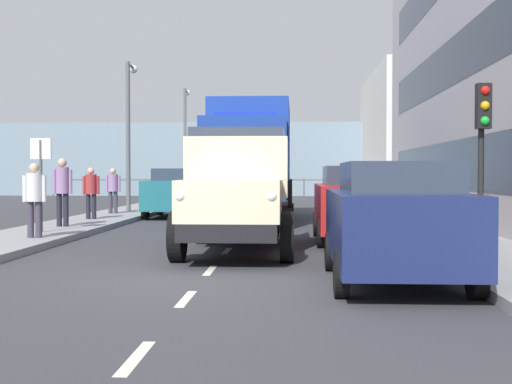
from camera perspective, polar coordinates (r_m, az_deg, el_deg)
The scene contains 22 objects.
ground_plane at distance 22.13m, azimuth -0.32°, elevation -2.46°, with size 80.00×80.00×0.00m, color #38383D.
sidewalk_left at distance 22.36m, azimuth 12.12°, elevation -2.26°, with size 2.20×42.63×0.15m, color gray.
sidewalk_right at distance 22.93m, azimuth -12.46°, elevation -2.16°, with size 2.20×42.63×0.15m, color gray.
road_centreline_markings at distance 21.77m, azimuth -0.38°, elevation -2.51°, with size 0.12×38.92×0.01m.
building_far_block at distance 41.60m, azimuth 14.17°, elevation 4.51°, with size 6.68×13.52×7.41m.
sea_horizon at distance 46.38m, azimuth 1.49°, elevation 2.77°, with size 80.00×0.80×5.00m, color gray.
seawall_railing at distance 42.78m, azimuth 1.35°, elevation 0.74°, with size 28.08×0.08×1.20m.
truck_vintage_cream at distance 13.24m, azimuth -1.52°, elevation -0.09°, with size 2.17×5.64×2.43m.
lorry_cargo_blue at distance 22.31m, azimuth -0.44°, elevation 2.91°, with size 2.58×8.20×3.87m.
car_navy_kerbside_near at distance 9.86m, azimuth 11.55°, elevation -2.36°, with size 1.85×3.84×1.72m.
car_red_kerbside_1 at distance 15.62m, azimuth 8.43°, elevation -0.88°, with size 1.89×4.11×1.72m.
car_teal_oppositeside_0 at distance 24.30m, azimuth -6.60°, elevation 0.01°, with size 1.91×4.04×1.72m.
car_maroon_oppositeside_1 at distance 29.79m, azimuth -4.79°, elevation 0.31°, with size 1.86×3.95×1.72m.
car_white_oppositeside_2 at distance 35.80m, azimuth -3.45°, elevation 0.53°, with size 1.97×3.94×1.72m.
pedestrian_in_dark_coat at distance 15.67m, azimuth -18.03°, elevation -0.15°, with size 0.53×0.34×1.64m.
pedestrian_strolling at distance 18.73m, azimuth -15.88°, elevation 0.48°, with size 0.53×0.34×1.81m.
pedestrian_with_bag at distance 21.54m, azimuth -13.63°, elevation 0.25°, with size 0.53×0.34×1.58m.
pedestrian_by_lamp at distance 24.32m, azimuth -11.87°, elevation 0.41°, with size 0.53×0.34×1.58m.
traffic_light_near at distance 14.41m, azimuth 18.42°, elevation 5.12°, with size 0.28×0.41×3.20m.
lamp_post_promenade at distance 26.08m, azimuth -10.55°, elevation 5.88°, with size 0.32×1.14×5.56m.
lamp_post_far at distance 38.01m, azimuth -5.91°, elevation 4.97°, with size 0.32×1.14×6.08m.
street_sign at distance 17.05m, azimuth -17.54°, elevation 1.91°, with size 0.50×0.07×2.25m.
Camera 1 is at (-1.33, 10.09, 1.57)m, focal length 47.87 mm.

